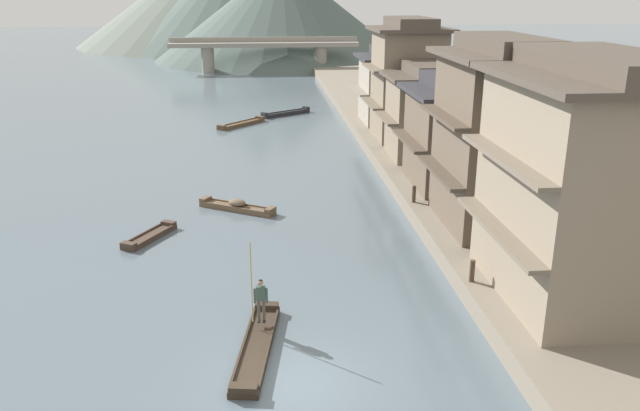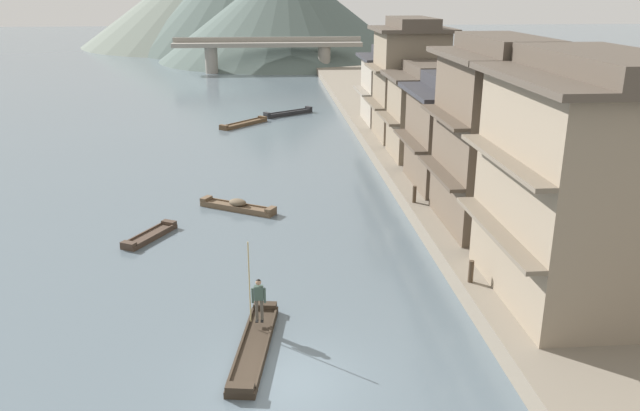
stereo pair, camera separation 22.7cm
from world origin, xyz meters
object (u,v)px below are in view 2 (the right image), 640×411
(boat_foreground_poled, at_px, (254,347))
(boatman_person, at_px, (258,295))
(boat_moored_third, at_px, (150,236))
(boat_moored_second, at_px, (238,206))
(boat_moored_nearest, at_px, (288,113))
(mooring_post_dock_near, at_px, (471,271))
(house_waterfront_far, at_px, (410,80))
(mooring_post_dock_mid, at_px, (414,194))
(boat_moored_far, at_px, (244,124))
(house_waterfront_second, at_px, (498,135))
(house_waterfront_end, at_px, (393,86))
(stone_bridge, at_px, (268,49))
(house_waterfront_nearest, at_px, (593,183))
(house_waterfront_narrow, at_px, (431,111))
(house_waterfront_tall, at_px, (455,133))

(boat_foreground_poled, relative_size, boatman_person, 1.84)
(boat_foreground_poled, relative_size, boat_moored_third, 1.65)
(boat_foreground_poled, height_order, boat_moored_second, boat_moored_second)
(boatman_person, xyz_separation_m, boat_moored_nearest, (2.56, 40.68, -1.25))
(mooring_post_dock_near, bearing_deg, house_waterfront_far, 83.28)
(mooring_post_dock_mid, bearing_deg, house_waterfront_far, 79.14)
(boat_moored_nearest, relative_size, boat_moored_far, 1.06)
(house_waterfront_second, bearing_deg, boat_moored_nearest, 104.46)
(house_waterfront_end, height_order, stone_bridge, house_waterfront_end)
(stone_bridge, bearing_deg, mooring_post_dock_near, -84.33)
(house_waterfront_far, distance_m, stone_bridge, 48.11)
(boat_foreground_poled, relative_size, house_waterfront_second, 0.64)
(boat_moored_nearest, relative_size, house_waterfront_far, 0.55)
(boat_moored_third, xyz_separation_m, boat_moored_far, (3.79, 26.78, 0.01))
(boat_moored_second, relative_size, house_waterfront_second, 0.49)
(house_waterfront_end, bearing_deg, mooring_post_dock_near, -95.42)
(boat_moored_third, distance_m, stone_bridge, 64.69)
(boat_moored_second, height_order, house_waterfront_second, house_waterfront_second)
(house_waterfront_nearest, bearing_deg, boat_moored_nearest, 102.80)
(mooring_post_dock_near, bearing_deg, house_waterfront_second, 64.95)
(mooring_post_dock_mid, bearing_deg, house_waterfront_nearest, -71.72)
(boat_moored_third, xyz_separation_m, house_waterfront_far, (16.40, 17.31, 5.00))
(house_waterfront_narrow, bearing_deg, boat_moored_far, 130.17)
(boat_moored_far, bearing_deg, house_waterfront_tall, -60.06)
(house_waterfront_nearest, bearing_deg, stone_bridge, 98.36)
(boat_moored_second, bearing_deg, house_waterfront_end, 57.90)
(boat_moored_nearest, bearing_deg, boat_moored_second, -97.89)
(house_waterfront_narrow, bearing_deg, boatman_person, -118.29)
(boat_moored_second, bearing_deg, house_waterfront_tall, 5.48)
(boat_moored_third, distance_m, house_waterfront_nearest, 19.95)
(boat_foreground_poled, xyz_separation_m, house_waterfront_far, (11.22, 27.94, 4.99))
(house_waterfront_tall, relative_size, mooring_post_dock_near, 7.48)
(boat_moored_second, xyz_separation_m, mooring_post_dock_mid, (9.34, -1.91, 1.05))
(house_waterfront_tall, distance_m, mooring_post_dock_near, 13.31)
(house_waterfront_end, bearing_deg, boat_foreground_poled, -108.23)
(boat_moored_nearest, height_order, boat_moored_second, boat_moored_second)
(boat_moored_second, relative_size, boat_moored_third, 1.25)
(boat_moored_nearest, xyz_separation_m, boat_moored_far, (-4.12, -4.52, -0.03))
(boat_moored_far, distance_m, house_waterfront_end, 13.56)
(boat_foreground_poled, distance_m, house_waterfront_narrow, 25.25)
(boat_foreground_poled, bearing_deg, boatman_person, 82.45)
(house_waterfront_narrow, distance_m, stone_bridge, 53.74)
(stone_bridge, bearing_deg, boat_moored_third, -95.59)
(house_waterfront_nearest, relative_size, mooring_post_dock_near, 9.94)
(house_waterfront_end, bearing_deg, house_waterfront_tall, -90.24)
(boat_moored_second, height_order, mooring_post_dock_near, mooring_post_dock_near)
(boat_moored_nearest, bearing_deg, house_waterfront_end, -42.75)
(boat_moored_far, distance_m, house_waterfront_nearest, 38.53)
(boat_moored_third, bearing_deg, house_waterfront_narrow, 34.84)
(boat_moored_second, distance_m, house_waterfront_second, 14.24)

